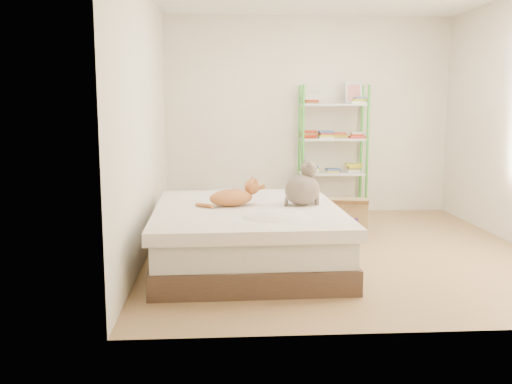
{
  "coord_description": "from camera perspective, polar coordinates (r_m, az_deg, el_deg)",
  "views": [
    {
      "loc": [
        -1.19,
        -5.53,
        1.46
      ],
      "look_at": [
        -0.84,
        -0.11,
        0.62
      ],
      "focal_mm": 40.0,
      "sensor_mm": 36.0,
      "label": 1
    }
  ],
  "objects": [
    {
      "name": "white_bin",
      "position": [
        7.49,
        -3.52,
        -1.05
      ],
      "size": [
        0.34,
        0.31,
        0.35
      ],
      "rotation": [
        0.0,
        0.0,
        0.12
      ],
      "color": "silver",
      "rests_on": "ground"
    },
    {
      "name": "shelf_unit",
      "position": [
        7.58,
        7.72,
        4.01
      ],
      "size": [
        0.88,
        0.36,
        1.74
      ],
      "color": "green",
      "rests_on": "ground"
    },
    {
      "name": "grey_cat",
      "position": [
        5.26,
        4.66,
        0.87
      ],
      "size": [
        0.45,
        0.42,
        0.41
      ],
      "primitive_type": null,
      "rotation": [
        0.0,
        0.0,
        1.96
      ],
      "color": "brown",
      "rests_on": "bed"
    },
    {
      "name": "cardboard_box",
      "position": [
        6.53,
        8.65,
        -2.47
      ],
      "size": [
        0.63,
        0.62,
        0.44
      ],
      "rotation": [
        0.0,
        0.0,
        -0.21
      ],
      "color": "#93764F",
      "rests_on": "ground"
    },
    {
      "name": "room",
      "position": [
        5.66,
        8.52,
        7.09
      ],
      "size": [
        3.81,
        4.21,
        2.61
      ],
      "color": "#A5784C",
      "rests_on": "ground"
    },
    {
      "name": "orange_cat",
      "position": [
        5.22,
        -2.49,
        -0.35
      ],
      "size": [
        0.55,
        0.42,
        0.2
      ],
      "primitive_type": null,
      "rotation": [
        0.0,
        0.0,
        0.37
      ],
      "color": "#C36C31",
      "rests_on": "bed"
    },
    {
      "name": "bed",
      "position": [
        5.26,
        -0.88,
        -4.33
      ],
      "size": [
        1.7,
        2.11,
        0.53
      ],
      "rotation": [
        0.0,
        0.0,
        0.02
      ],
      "color": "#503827",
      "rests_on": "ground"
    }
  ]
}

